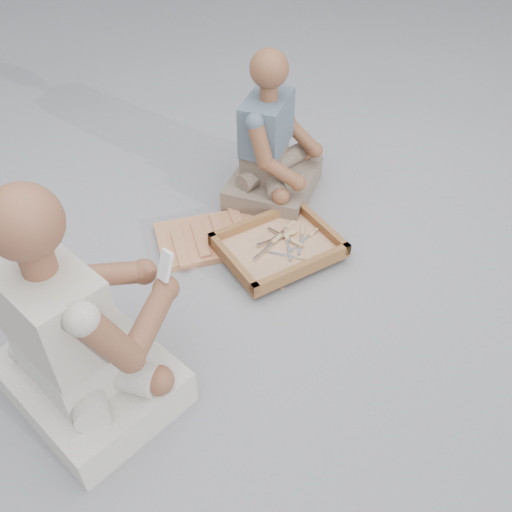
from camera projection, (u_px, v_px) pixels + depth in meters
ground at (286, 334)px, 2.47m from camera, size 60.00×60.00×0.00m
carved_panel at (211, 238)px, 2.92m from camera, size 0.64×0.53×0.04m
tool_tray at (279, 247)px, 2.80m from camera, size 0.60×0.50×0.07m
chisel_0 at (286, 235)px, 2.84m from camera, size 0.22×0.05×0.02m
chisel_1 at (274, 241)px, 2.81m from camera, size 0.22×0.08×0.02m
chisel_2 at (294, 241)px, 2.82m from camera, size 0.07×0.22×0.02m
chisel_3 at (288, 227)px, 2.91m from camera, size 0.22×0.07×0.02m
chisel_4 at (311, 235)px, 2.86m from camera, size 0.22×0.06×0.02m
chisel_5 at (299, 258)px, 2.74m from camera, size 0.15×0.19×0.02m
chisel_6 at (287, 238)px, 2.84m from camera, size 0.14×0.19×0.02m
chisel_7 at (302, 233)px, 2.87m from camera, size 0.17×0.16×0.02m
wood_chip_0 at (330, 229)px, 3.00m from camera, size 0.02×0.02×0.00m
wood_chip_1 at (230, 235)px, 2.96m from camera, size 0.02×0.02×0.00m
wood_chip_2 at (282, 288)px, 2.68m from camera, size 0.02×0.02×0.00m
wood_chip_3 at (248, 288)px, 2.68m from camera, size 0.02×0.02×0.00m
wood_chip_4 at (270, 288)px, 2.68m from camera, size 0.02×0.02×0.00m
wood_chip_5 at (291, 210)px, 3.12m from camera, size 0.02×0.02×0.00m
wood_chip_6 at (279, 256)px, 2.84m from camera, size 0.02×0.02×0.00m
wood_chip_7 at (271, 281)px, 2.71m from camera, size 0.02×0.02×0.00m
wood_chip_8 at (249, 218)px, 3.07m from camera, size 0.02×0.02×0.00m
wood_chip_9 at (234, 265)px, 2.79m from camera, size 0.02×0.02×0.00m
wood_chip_10 at (294, 273)px, 2.75m from camera, size 0.02×0.02×0.00m
wood_chip_11 at (240, 236)px, 2.96m from camera, size 0.02×0.02×0.00m
wood_chip_12 at (266, 269)px, 2.77m from camera, size 0.02×0.02×0.00m
craftsman at (76, 337)px, 2.02m from camera, size 0.72×0.72×1.01m
companion at (272, 151)px, 3.05m from camera, size 0.68×0.65×0.83m
mobile_phone at (165, 266)px, 2.09m from camera, size 0.07×0.06×0.12m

